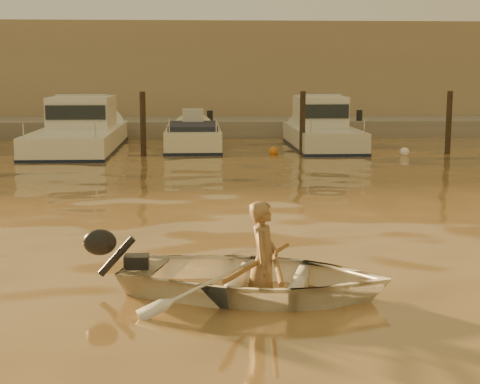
{
  "coord_description": "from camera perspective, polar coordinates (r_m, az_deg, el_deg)",
  "views": [
    {
      "loc": [
        1.44,
        -9.21,
        2.65
      ],
      "look_at": [
        2.13,
        2.2,
        0.75
      ],
      "focal_mm": 55.0,
      "sensor_mm": 36.0,
      "label": 1
    }
  ],
  "objects": [
    {
      "name": "ground_plane",
      "position": [
        9.69,
        -11.94,
        -6.63
      ],
      "size": [
        160.0,
        160.0,
        0.0
      ],
      "primitive_type": "plane",
      "color": "olive",
      "rests_on": "ground"
    },
    {
      "name": "dinghy",
      "position": [
        8.78,
        1.18,
        -6.68
      ],
      "size": [
        3.69,
        3.04,
        0.66
      ],
      "primitive_type": "imported",
      "rotation": [
        0.0,
        0.0,
        1.31
      ],
      "color": "silver",
      "rests_on": "ground_plane"
    },
    {
      "name": "person",
      "position": [
        8.71,
        1.84,
        -5.4
      ],
      "size": [
        0.47,
        0.6,
        1.44
      ],
      "primitive_type": "imported",
      "rotation": [
        0.0,
        0.0,
        1.31
      ],
      "color": "olive",
      "rests_on": "dinghy"
    },
    {
      "name": "outboard_motor",
      "position": [
        9.15,
        -8.14,
        -5.67
      ],
      "size": [
        0.97,
        0.62,
        0.7
      ],
      "primitive_type": null,
      "rotation": [
        0.0,
        0.0,
        -0.26
      ],
      "color": "black",
      "rests_on": "dinghy"
    },
    {
      "name": "oar_port",
      "position": [
        8.69,
        2.82,
        -5.44
      ],
      "size": [
        0.18,
        2.1,
        0.13
      ],
      "primitive_type": "cylinder",
      "rotation": [
        1.54,
        0.0,
        -0.06
      ],
      "color": "brown",
      "rests_on": "dinghy"
    },
    {
      "name": "oar_starboard",
      "position": [
        8.72,
        1.51,
        -5.38
      ],
      "size": [
        0.95,
        1.93,
        0.13
      ],
      "primitive_type": "cylinder",
      "rotation": [
        1.54,
        0.0,
        -0.44
      ],
      "color": "brown",
      "rests_on": "dinghy"
    },
    {
      "name": "moored_boat_2",
      "position": [
        25.6,
        -12.34,
        4.68
      ],
      "size": [
        2.57,
        8.51,
        1.75
      ],
      "primitive_type": null,
      "color": "white",
      "rests_on": "ground_plane"
    },
    {
      "name": "moored_boat_3",
      "position": [
        25.33,
        -3.65,
        3.92
      ],
      "size": [
        1.84,
        5.39,
        0.95
      ],
      "primitive_type": null,
      "color": "#F0EAC9",
      "rests_on": "ground_plane"
    },
    {
      "name": "moored_boat_4",
      "position": [
        25.67,
        6.42,
        4.85
      ],
      "size": [
        2.08,
        6.47,
        1.75
      ],
      "primitive_type": null,
      "color": "silver",
      "rests_on": "ground_plane"
    },
    {
      "name": "piling_2",
      "position": [
        23.14,
        -7.53,
        5.01
      ],
      "size": [
        0.18,
        0.18,
        2.2
      ],
      "primitive_type": "cylinder",
      "color": "#2D2319",
      "rests_on": "ground_plane"
    },
    {
      "name": "piling_3",
      "position": [
        23.32,
        4.87,
        5.09
      ],
      "size": [
        0.18,
        0.18,
        2.2
      ],
      "primitive_type": "cylinder",
      "color": "#2D2319",
      "rests_on": "ground_plane"
    },
    {
      "name": "piling_4",
      "position": [
        24.45,
        15.88,
        4.97
      ],
      "size": [
        0.18,
        0.18,
        2.2
      ],
      "primitive_type": "cylinder",
      "color": "#2D2319",
      "rests_on": "ground_plane"
    },
    {
      "name": "fender_c",
      "position": [
        22.24,
        -14.44,
        2.55
      ],
      "size": [
        0.3,
        0.3,
        0.3
      ],
      "primitive_type": "sphere",
      "color": "silver",
      "rests_on": "ground_plane"
    },
    {
      "name": "fender_d",
      "position": [
        23.45,
        2.62,
        3.18
      ],
      "size": [
        0.3,
        0.3,
        0.3
      ],
      "primitive_type": "sphere",
      "color": "orange",
      "rests_on": "ground_plane"
    },
    {
      "name": "fender_e",
      "position": [
        23.76,
        12.64,
        3.04
      ],
      "size": [
        0.3,
        0.3,
        0.3
      ],
      "primitive_type": "sphere",
      "color": "white",
      "rests_on": "ground_plane"
    },
    {
      "name": "quay",
      "position": [
        30.85,
        -6.13,
        4.73
      ],
      "size": [
        52.0,
        4.0,
        1.0
      ],
      "primitive_type": "cube",
      "color": "gray",
      "rests_on": "ground_plane"
    },
    {
      "name": "waterfront_building",
      "position": [
        36.24,
        -5.79,
        8.99
      ],
      "size": [
        46.0,
        7.0,
        4.8
      ],
      "primitive_type": "cube",
      "color": "#9E8466",
      "rests_on": "quay"
    }
  ]
}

